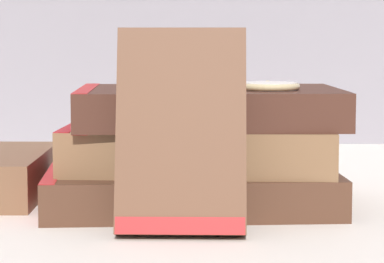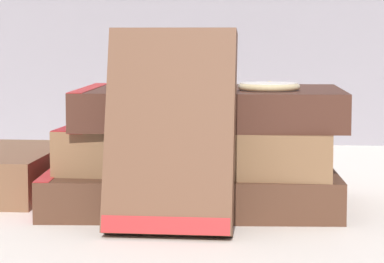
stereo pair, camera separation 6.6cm
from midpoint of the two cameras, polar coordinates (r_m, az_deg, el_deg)
name	(u,v)px [view 1 (the left image)]	position (r m, az deg, el deg)	size (l,w,h in m)	color
ground_plane	(129,210)	(0.74, -6.52, -4.92)	(3.00, 3.00, 0.00)	silver
book_flat_bottom	(184,187)	(0.74, -3.05, -3.54)	(0.24, 0.18, 0.03)	#4C2D1E
book_flat_middle	(193,145)	(0.75, -2.46, -0.90)	(0.22, 0.16, 0.04)	brown
book_flat_top	(203,107)	(0.74, -1.88, 1.55)	(0.22, 0.15, 0.03)	#422319
book_leaning_front	(181,139)	(0.64, -3.63, -0.46)	(0.09, 0.06, 0.15)	brown
pocket_watch	(269,87)	(0.71, 2.26, 2.83)	(0.05, 0.05, 0.01)	silver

